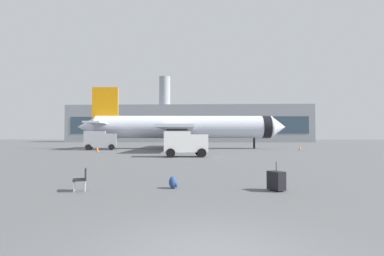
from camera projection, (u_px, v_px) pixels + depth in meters
The scene contains 9 objects.
airplane_at_gate at pixel (183, 127), 51.93m from camera, with size 35.74×32.22×10.50m.
service_truck at pixel (100, 139), 47.08m from camera, with size 5.20×3.52×2.90m.
cargo_van at pixel (185, 143), 30.86m from camera, with size 4.63×2.84×2.60m.
safety_cone_near at pixel (300, 148), 45.54m from camera, with size 0.44×0.44×0.61m.
safety_cone_mid at pixel (97, 149), 41.08m from camera, with size 0.44×0.44×0.65m.
rolling_suitcase at pixel (276, 181), 11.56m from camera, with size 0.67×0.75×1.10m.
traveller_backpack at pixel (173, 183), 12.10m from camera, with size 0.36×0.40×0.48m.
gate_chair at pixel (82, 178), 11.45m from camera, with size 0.61×0.61×0.86m.
terminal_building at pixel (189, 124), 121.16m from camera, with size 93.32×17.11×26.07m.
Camera 1 is at (-0.05, -5.28, 2.07)m, focal length 28.43 mm.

